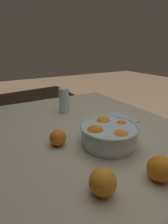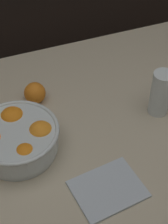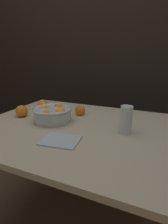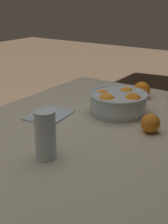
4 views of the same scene
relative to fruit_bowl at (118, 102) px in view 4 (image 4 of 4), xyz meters
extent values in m
cube|color=#B7AD93|center=(0.19, -0.01, -0.07)|extent=(1.25, 0.96, 0.03)
cylinder|color=#936B47|center=(-0.38, -0.42, -0.43)|extent=(0.05, 0.05, 0.69)
cylinder|color=silver|center=(0.00, 0.00, -0.04)|extent=(0.23, 0.23, 0.02)
cylinder|color=silver|center=(0.00, 0.00, 0.00)|extent=(0.24, 0.24, 0.06)
torus|color=silver|center=(0.00, 0.00, 0.03)|extent=(0.25, 0.25, 0.01)
sphere|color=orange|center=(0.07, -0.02, 0.01)|extent=(0.08, 0.08, 0.08)
sphere|color=orange|center=(0.00, 0.07, 0.01)|extent=(0.08, 0.08, 0.08)
sphere|color=orange|center=(-0.07, 0.00, 0.01)|extent=(0.08, 0.08, 0.08)
sphere|color=orange|center=(0.01, -0.07, 0.01)|extent=(0.07, 0.07, 0.07)
cylinder|color=#F4A314|center=(0.47, 0.00, 0.01)|extent=(0.06, 0.06, 0.13)
cylinder|color=silver|center=(0.47, 0.00, 0.03)|extent=(0.07, 0.07, 0.16)
sphere|color=orange|center=(0.10, 0.19, -0.02)|extent=(0.07, 0.07, 0.07)
sphere|color=orange|center=(-0.25, -0.01, -0.01)|extent=(0.08, 0.08, 0.08)
cube|color=silver|center=(0.19, -0.22, -0.05)|extent=(0.20, 0.17, 0.01)
camera|label=1|loc=(-0.52, 0.43, 0.35)|focal=28.00mm
camera|label=2|loc=(-0.08, -0.74, 0.81)|focal=60.00mm
camera|label=3|loc=(0.61, -0.90, 0.35)|focal=28.00mm
camera|label=4|loc=(1.11, 0.58, 0.43)|focal=50.00mm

